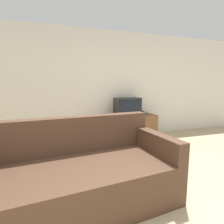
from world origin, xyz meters
TOP-DOWN VIEW (x-y plane):
  - wall_back at (0.00, 3.03)m, footprint 9.00×0.06m
  - tv_stand at (0.66, 2.75)m, footprint 1.37×0.45m
  - television at (0.64, 2.81)m, footprint 0.63×0.34m
  - couch at (-0.87, 0.61)m, footprint 2.25×1.17m
  - book_stack at (1.09, 2.82)m, footprint 0.15×0.23m
  - remote_on_stand at (0.24, 2.65)m, footprint 0.06×0.18m

SIDE VIEW (x-z plane):
  - tv_stand at x=0.66m, z-range 0.00..0.56m
  - couch at x=-0.87m, z-range -0.15..0.75m
  - remote_on_stand at x=0.24m, z-range 0.56..0.59m
  - book_stack at x=1.09m, z-range 0.56..0.67m
  - television at x=0.64m, z-range 0.56..1.00m
  - wall_back at x=0.00m, z-range 0.00..2.60m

